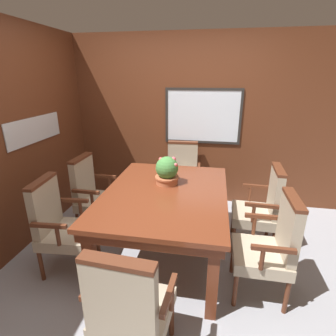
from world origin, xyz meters
The scene contains 10 objects.
ground_plane centered at (0.00, 0.00, 0.00)m, with size 14.00×14.00×0.00m, color #93969E.
wall_back centered at (0.00, 1.74, 1.23)m, with size 7.20×0.08×2.45m.
dining_table centered at (0.06, 0.25, 0.67)m, with size 1.23×1.64×0.77m.
chair_head_far centered at (0.08, 1.46, 0.51)m, with size 0.55×0.50×0.97m.
chair_left_far centered at (-0.92, 0.60, 0.51)m, with size 0.49×0.54×0.97m.
chair_head_near centered at (0.05, -0.95, 0.51)m, with size 0.55×0.51×0.97m.
chair_right_far centered at (1.09, 0.60, 0.51)m, with size 0.50×0.54×0.97m.
chair_left_near centered at (-0.93, -0.12, 0.51)m, with size 0.51×0.55×0.97m.
chair_right_near centered at (1.05, -0.11, 0.51)m, with size 0.48×0.53×0.97m.
potted_plant centered at (0.04, 0.46, 0.91)m, with size 0.26×0.26×0.30m.
Camera 1 is at (0.51, -2.14, 1.89)m, focal length 28.00 mm.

